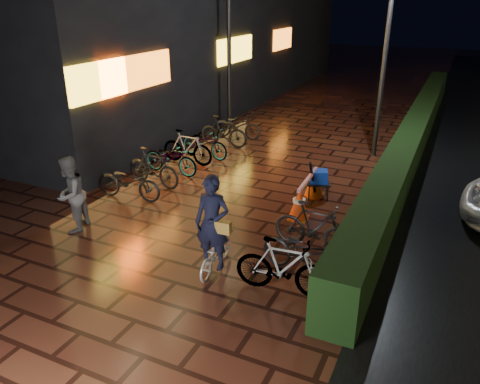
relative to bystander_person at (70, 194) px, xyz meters
The scene contains 10 objects.
ground 2.66m from the bystander_person, 20.61° to the left, with size 80.00×80.00×0.00m, color #381911.
hedge 10.56m from the bystander_person, 57.45° to the left, with size 0.70×20.00×1.00m, color black.
bystander_person is the anchor object (origin of this frame).
lamp_post_hedge 9.13m from the bystander_person, 58.32° to the left, with size 0.46×0.26×4.94m.
lamp_post_sf 8.78m from the bystander_person, 94.20° to the left, with size 0.53×0.16×5.58m.
cyclist 3.36m from the bystander_person, ahead, with size 0.67×1.28×1.80m.
traffic_barrier 5.09m from the bystander_person, 38.08° to the left, with size 0.52×1.79×0.72m.
cart_assembly 5.50m from the bystander_person, 42.21° to the left, with size 0.66×0.71×1.02m.
parked_bikes_storefront 4.57m from the bystander_person, 89.03° to the left, with size 1.86×6.36×0.97m.
parked_bikes_hedge 4.78m from the bystander_person, ahead, with size 1.85×2.14×0.97m.
Camera 1 is at (4.40, -7.25, 4.51)m, focal length 35.00 mm.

